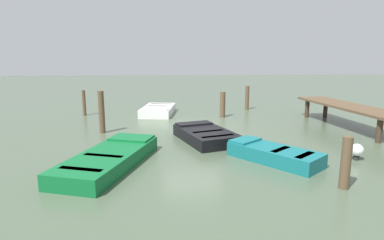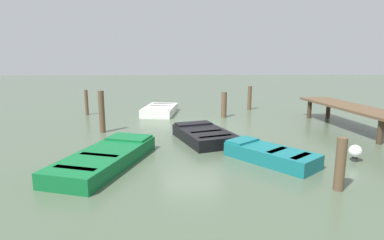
% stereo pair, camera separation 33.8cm
% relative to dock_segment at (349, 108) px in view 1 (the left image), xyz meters
% --- Properties ---
extents(ground_plane, '(80.00, 80.00, 0.00)m').
position_rel_dock_segment_xyz_m(ground_plane, '(-0.28, -6.57, -0.83)').
color(ground_plane, '#475642').
extents(dock_segment, '(6.12, 2.05, 0.95)m').
position_rel_dock_segment_xyz_m(dock_segment, '(0.00, 0.00, 0.00)').
color(dock_segment, brown).
rests_on(dock_segment, ground_plane).
extents(rowboat_green, '(4.08, 2.48, 0.46)m').
position_rel_dock_segment_xyz_m(rowboat_green, '(4.25, -9.14, -0.62)').
color(rowboat_green, '#0F602D').
rests_on(rowboat_green, ground_plane).
extents(rowboat_teal, '(2.69, 2.49, 0.46)m').
position_rel_dock_segment_xyz_m(rowboat_teal, '(4.15, -4.53, -0.62)').
color(rowboat_teal, '#14666B').
rests_on(rowboat_teal, ground_plane).
extents(rowboat_black, '(3.03, 2.29, 0.46)m').
position_rel_dock_segment_xyz_m(rowboat_black, '(1.78, -6.23, -0.62)').
color(rowboat_black, black).
rests_on(rowboat_black, ground_plane).
extents(rowboat_white, '(2.99, 1.85, 0.46)m').
position_rel_dock_segment_xyz_m(rowboat_white, '(-3.70, -8.12, -0.62)').
color(rowboat_white, silver).
rests_on(rowboat_white, ground_plane).
extents(mooring_piling_near_left, '(0.22, 0.22, 1.33)m').
position_rel_dock_segment_xyz_m(mooring_piling_near_left, '(-4.94, -3.13, -0.17)').
color(mooring_piling_near_left, brown).
rests_on(mooring_piling_near_left, ground_plane).
extents(mooring_piling_mid_left, '(0.22, 0.22, 1.21)m').
position_rel_dock_segment_xyz_m(mooring_piling_mid_left, '(6.15, -3.54, -0.23)').
color(mooring_piling_mid_left, brown).
rests_on(mooring_piling_mid_left, ground_plane).
extents(mooring_piling_near_right, '(0.23, 0.23, 1.66)m').
position_rel_dock_segment_xyz_m(mooring_piling_near_right, '(0.31, -10.14, -0.01)').
color(mooring_piling_near_right, brown).
rests_on(mooring_piling_near_right, ground_plane).
extents(mooring_piling_center, '(0.27, 0.27, 1.25)m').
position_rel_dock_segment_xyz_m(mooring_piling_center, '(-2.68, -4.90, -0.21)').
color(mooring_piling_center, brown).
rests_on(mooring_piling_center, ground_plane).
extents(mooring_piling_mid_right, '(0.17, 0.17, 1.30)m').
position_rel_dock_segment_xyz_m(mooring_piling_mid_right, '(-3.61, -11.85, -0.19)').
color(mooring_piling_mid_right, brown).
rests_on(mooring_piling_mid_right, ground_plane).
extents(marker_buoy, '(0.36, 0.36, 0.48)m').
position_rel_dock_segment_xyz_m(marker_buoy, '(4.20, -2.08, -0.55)').
color(marker_buoy, '#262626').
rests_on(marker_buoy, ground_plane).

